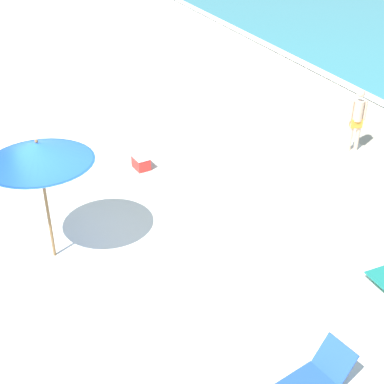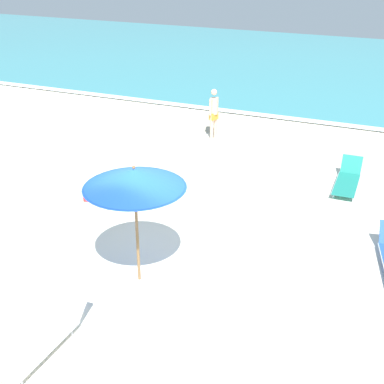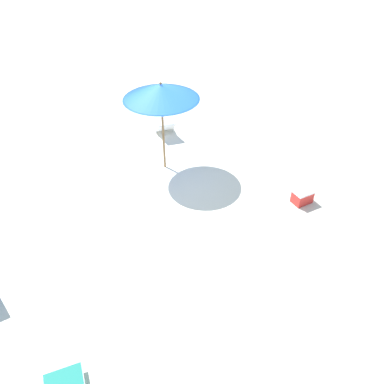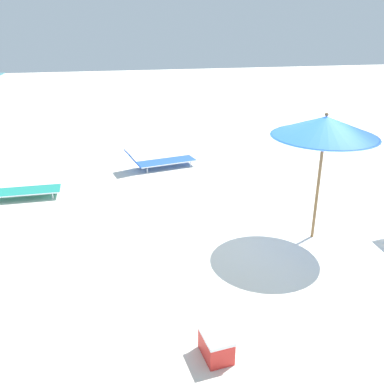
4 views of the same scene
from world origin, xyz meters
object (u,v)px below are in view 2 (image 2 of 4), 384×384
at_px(beachgoer_wading_adult, 214,111).
at_px(cooler_box, 94,194).
at_px(sun_lounger_under_umbrella, 348,180).
at_px(sun_lounger_near_water_left, 44,337).
at_px(beach_umbrella, 134,179).

distance_m(beachgoer_wading_adult, cooler_box, 5.93).
relative_size(sun_lounger_under_umbrella, beachgoer_wading_adult, 1.10).
height_order(sun_lounger_near_water_left, beachgoer_wading_adult, beachgoer_wading_adult).
xyz_separation_m(sun_lounger_under_umbrella, beachgoer_wading_adult, (-4.90, 2.24, 0.78)).
bearing_deg(sun_lounger_under_umbrella, sun_lounger_near_water_left, -115.16).
bearing_deg(cooler_box, sun_lounger_under_umbrella, 21.98).
bearing_deg(sun_lounger_near_water_left, cooler_box, 115.74).
distance_m(beach_umbrella, cooler_box, 4.49).
xyz_separation_m(sun_lounger_near_water_left, beachgoer_wading_adult, (-1.01, 10.93, 0.79)).
relative_size(beachgoer_wading_adult, cooler_box, 3.26).
bearing_deg(beachgoer_wading_adult, cooler_box, 5.93).
height_order(beachgoer_wading_adult, cooler_box, beachgoer_wading_adult).
bearing_deg(cooler_box, beachgoer_wading_adult, 70.06).
bearing_deg(cooler_box, sun_lounger_near_water_left, -73.95).
xyz_separation_m(sun_lounger_under_umbrella, sun_lounger_near_water_left, (-3.89, -8.68, -0.01)).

